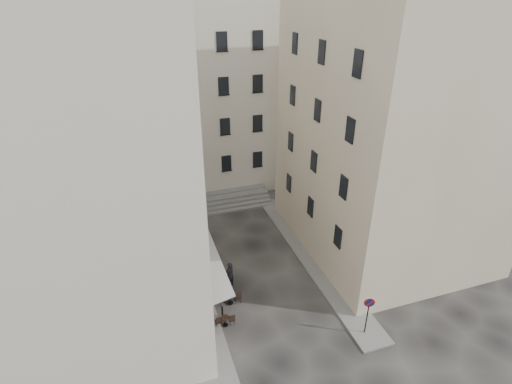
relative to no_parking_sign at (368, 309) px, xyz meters
name	(u,v)px	position (x,y,z in m)	size (l,w,h in m)	color
ground	(267,296)	(-4.30, 4.74, -1.90)	(90.00, 90.00, 0.00)	black
sidewalk_left	(188,272)	(-8.80, 8.74, -1.84)	(2.00, 22.00, 0.12)	slate
sidewalk_right	(310,256)	(0.20, 7.74, -1.84)	(2.00, 18.00, 0.12)	slate
building_left	(61,152)	(-14.80, 7.74, 8.41)	(12.20, 16.20, 20.60)	beige
building_right	(395,127)	(6.20, 8.24, 7.41)	(12.20, 14.20, 18.60)	#C3B191
building_back	(190,89)	(-5.30, 23.74, 7.41)	(18.20, 10.20, 18.60)	beige
cafe_storefront	(197,278)	(-8.62, 5.74, -0.02)	(1.74, 7.30, 3.50)	#480A0E
stone_steps	(221,202)	(-4.30, 17.31, -1.50)	(9.00, 3.15, 0.80)	slate
bollard_near	(222,312)	(-7.55, 3.74, -1.38)	(0.12, 0.12, 0.98)	black
bollard_mid	(210,276)	(-7.55, 7.24, -1.38)	(0.12, 0.12, 0.98)	black
bollard_far	(200,247)	(-7.55, 10.74, -1.38)	(0.12, 0.12, 0.98)	black
no_parking_sign	(368,309)	(0.00, 0.00, 0.00)	(0.58, 0.23, 2.68)	black
bistro_table_a	(225,320)	(-7.53, 3.17, -1.49)	(1.14, 0.53, 0.80)	black
bistro_table_b	(230,297)	(-6.78, 4.86, -1.40)	(1.40, 0.66, 0.98)	black
bistro_table_c	(208,287)	(-7.90, 6.24, -1.40)	(1.38, 0.65, 0.97)	black
bistro_table_d	(206,270)	(-7.65, 8.06, -1.44)	(1.29, 0.61, 0.91)	black
bistro_table_e	(205,259)	(-7.44, 9.36, -1.45)	(1.25, 0.59, 0.88)	black
pedestrian	(230,275)	(-6.34, 6.50, -0.97)	(0.68, 0.45, 1.87)	black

